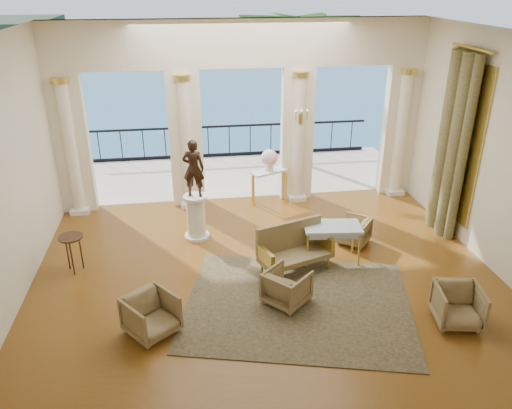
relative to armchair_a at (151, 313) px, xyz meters
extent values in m
plane|color=#48290A|center=(2.14, 1.31, -0.38)|extent=(9.00, 9.00, 0.00)
plane|color=beige|center=(2.14, -2.69, 1.87)|extent=(9.00, 0.00, 9.00)
plane|color=beige|center=(6.64, 1.31, 1.87)|extent=(0.00, 8.00, 8.00)
plane|color=white|center=(2.14, 1.31, 4.12)|extent=(9.00, 9.00, 0.00)
cube|color=#F0E5C3|center=(2.14, 5.16, 3.57)|extent=(9.00, 0.30, 1.10)
cube|color=#F0E5C3|center=(-1.96, 5.16, 1.32)|extent=(0.80, 0.30, 3.40)
cylinder|color=#F0E5C3|center=(-1.96, 4.98, 1.22)|extent=(0.28, 0.28, 3.20)
cylinder|color=gold|center=(-1.96, 4.98, 2.87)|extent=(0.40, 0.40, 0.12)
cube|color=silver|center=(-1.96, 4.98, -0.32)|extent=(0.45, 0.45, 0.12)
cube|color=#F0E5C3|center=(0.74, 5.16, 1.32)|extent=(0.80, 0.30, 3.40)
cylinder|color=#F0E5C3|center=(0.74, 4.98, 1.22)|extent=(0.28, 0.28, 3.20)
cylinder|color=gold|center=(0.74, 4.98, 2.87)|extent=(0.40, 0.40, 0.12)
cube|color=silver|center=(0.74, 4.98, -0.32)|extent=(0.45, 0.45, 0.12)
cube|color=#F0E5C3|center=(3.54, 5.16, 1.32)|extent=(0.80, 0.30, 3.40)
cylinder|color=#F0E5C3|center=(3.54, 4.98, 1.22)|extent=(0.28, 0.28, 3.20)
cylinder|color=gold|center=(3.54, 4.98, 2.87)|extent=(0.40, 0.40, 0.12)
cube|color=silver|center=(3.54, 4.98, -0.32)|extent=(0.45, 0.45, 0.12)
cube|color=#F0E5C3|center=(6.24, 5.16, 1.32)|extent=(0.80, 0.30, 3.40)
cylinder|color=#F0E5C3|center=(6.24, 4.98, 1.22)|extent=(0.28, 0.28, 3.20)
cylinder|color=gold|center=(6.24, 4.98, 2.87)|extent=(0.40, 0.40, 0.12)
cube|color=silver|center=(6.24, 4.98, -0.32)|extent=(0.45, 0.45, 0.12)
cube|color=#BBAD9A|center=(2.14, 7.11, -0.43)|extent=(10.00, 3.60, 0.10)
cube|color=black|center=(2.14, 8.71, 0.62)|extent=(9.00, 0.06, 0.06)
cube|color=black|center=(2.14, 8.71, -0.33)|extent=(9.00, 0.06, 0.10)
cylinder|color=black|center=(2.14, 8.71, 0.12)|extent=(0.03, 0.03, 1.00)
cylinder|color=black|center=(-1.96, 8.71, 0.12)|extent=(0.03, 0.03, 1.00)
cylinder|color=black|center=(6.24, 8.71, 0.12)|extent=(0.03, 0.03, 1.00)
cylinder|color=#4C3823|center=(4.14, 7.91, 1.72)|extent=(0.20, 0.20, 4.20)
plane|color=#1F6395|center=(2.14, 61.31, -6.38)|extent=(160.00, 160.00, 0.00)
cylinder|color=brown|center=(6.44, 2.36, 1.62)|extent=(0.26, 0.26, 4.00)
cylinder|color=brown|center=(6.40, 2.81, 1.62)|extent=(0.32, 0.32, 4.00)
cylinder|color=brown|center=(6.44, 3.26, 1.62)|extent=(0.26, 0.26, 4.00)
cylinder|color=gold|center=(6.49, 2.81, 3.67)|extent=(0.08, 1.40, 0.08)
cube|color=gold|center=(6.61, 2.81, 1.72)|extent=(0.04, 1.60, 3.40)
cube|color=gold|center=(3.54, 4.84, 1.82)|extent=(0.10, 0.04, 0.25)
cylinder|color=gold|center=(3.40, 4.76, 1.92)|extent=(0.02, 0.02, 0.22)
cylinder|color=gold|center=(3.54, 4.76, 1.92)|extent=(0.02, 0.02, 0.22)
cylinder|color=gold|center=(3.68, 4.76, 1.92)|extent=(0.02, 0.02, 0.22)
cube|color=#2A2E16|center=(2.54, 0.40, -0.37)|extent=(4.61, 3.98, 0.02)
imported|color=#4D3F21|center=(0.00, 0.00, 0.00)|extent=(1.01, 1.00, 0.76)
imported|color=#4D3F21|center=(5.07, -0.49, 0.00)|extent=(0.84, 0.81, 0.75)
imported|color=#4D3F21|center=(4.24, 2.47, -0.06)|extent=(0.85, 0.86, 0.65)
imported|color=#4D3F21|center=(2.35, 0.50, -0.02)|extent=(0.95, 0.95, 0.71)
cube|color=#4D3F21|center=(2.74, 1.51, -0.06)|extent=(1.57, 1.03, 0.11)
cube|color=#4D3F21|center=(2.65, 1.78, 0.29)|extent=(1.40, 0.55, 0.59)
cube|color=gold|center=(2.10, 1.29, 0.14)|extent=(0.27, 0.59, 0.28)
cube|color=gold|center=(3.38, 1.73, 0.14)|extent=(0.27, 0.59, 0.28)
cylinder|color=gold|center=(2.22, 1.09, -0.24)|extent=(0.05, 0.05, 0.27)
cylinder|color=gold|center=(3.41, 1.49, -0.24)|extent=(0.05, 0.05, 0.27)
cylinder|color=gold|center=(2.07, 1.54, -0.24)|extent=(0.05, 0.05, 0.27)
cylinder|color=gold|center=(3.25, 1.94, -0.24)|extent=(0.05, 0.05, 0.27)
cube|color=silver|center=(3.55, 1.83, 0.38)|extent=(1.21, 0.74, 0.05)
cylinder|color=gold|center=(3.00, 1.63, -0.01)|extent=(0.05, 0.05, 0.74)
cylinder|color=gold|center=(4.04, 1.52, -0.01)|extent=(0.05, 0.05, 0.74)
cylinder|color=gold|center=(3.06, 2.15, -0.01)|extent=(0.05, 0.05, 0.74)
cylinder|color=gold|center=(4.10, 2.04, -0.01)|extent=(0.05, 0.05, 0.74)
cylinder|color=silver|center=(0.85, 3.21, -0.34)|extent=(0.56, 0.56, 0.07)
cylinder|color=silver|center=(0.85, 3.21, 0.13)|extent=(0.41, 0.41, 0.89)
cylinder|color=silver|center=(0.85, 3.21, 0.62)|extent=(0.52, 0.52, 0.06)
imported|color=black|center=(0.85, 3.21, 1.28)|extent=(0.51, 0.38, 1.26)
cube|color=silver|center=(2.78, 4.86, 0.48)|extent=(1.00, 0.70, 0.05)
cylinder|color=gold|center=(2.45, 4.57, 0.04)|extent=(0.05, 0.05, 0.83)
cylinder|color=gold|center=(3.21, 4.90, 0.04)|extent=(0.05, 0.05, 0.83)
cylinder|color=gold|center=(2.35, 4.81, 0.04)|extent=(0.05, 0.05, 0.83)
cylinder|color=gold|center=(3.11, 5.14, 0.04)|extent=(0.05, 0.05, 0.83)
cylinder|color=silver|center=(2.78, 4.86, 0.64)|extent=(0.21, 0.21, 0.26)
sphere|color=#E9AAB3|center=(2.78, 4.86, 0.85)|extent=(0.41, 0.41, 0.41)
cylinder|color=black|center=(-1.60, 2.16, 0.37)|extent=(0.47, 0.47, 0.03)
cylinder|color=black|center=(-1.46, 2.23, -0.01)|extent=(0.03, 0.03, 0.74)
cylinder|color=black|center=(-1.72, 2.24, -0.01)|extent=(0.03, 0.03, 0.74)
cylinder|color=black|center=(-1.60, 2.01, -0.01)|extent=(0.03, 0.03, 0.74)
camera|label=1|loc=(0.72, -6.79, 4.97)|focal=35.00mm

